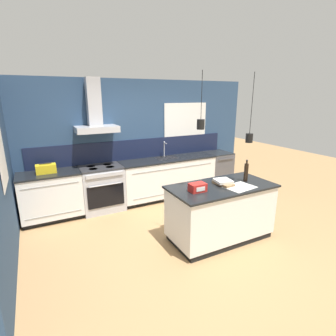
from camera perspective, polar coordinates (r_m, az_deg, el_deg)
The scene contains 13 objects.
ground_plane at distance 4.52m, azimuth 2.92°, elevation -14.62°, with size 16.00×16.00×0.00m, color #A87F51.
wall_back at distance 5.77m, azimuth -7.45°, elevation 6.31°, with size 5.60×2.48×2.60m.
wall_left at distance 4.19m, azimuth -32.52°, elevation -0.26°, with size 0.08×3.80×2.60m.
counter_run_left at distance 5.37m, azimuth -24.07°, elevation -5.55°, with size 1.09×0.64×0.91m.
counter_run_sink at distance 5.97m, azimuth -0.04°, elevation -2.07°, with size 2.20×0.64×1.27m.
oven_range at distance 5.48m, azimuth -14.17°, elevation -4.29°, with size 0.82×0.66×0.91m.
dishwasher at distance 6.70m, azimuth 10.57°, elevation -0.43°, with size 0.58×0.65×0.91m.
kitchen_island at distance 4.35m, azimuth 11.30°, elevation -9.37°, with size 1.68×0.84×0.91m.
bottle_on_island at distance 4.45m, azimuth 16.63°, elevation -0.86°, with size 0.07×0.07×0.36m.
book_stack at distance 4.22m, azimuth 11.93°, elevation -3.04°, with size 0.28×0.35×0.08m.
red_supply_box at distance 3.86m, azimuth 6.45°, elevation -4.22°, with size 0.24×0.17×0.12m.
paper_pile at distance 4.17m, azimuth 15.34°, elevation -4.01°, with size 0.49×0.40×0.01m.
yellow_toolbox at distance 5.21m, azimuth -25.03°, elevation -0.15°, with size 0.34×0.18×0.19m.
Camera 1 is at (-1.99, -3.36, 2.27)m, focal length 28.00 mm.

